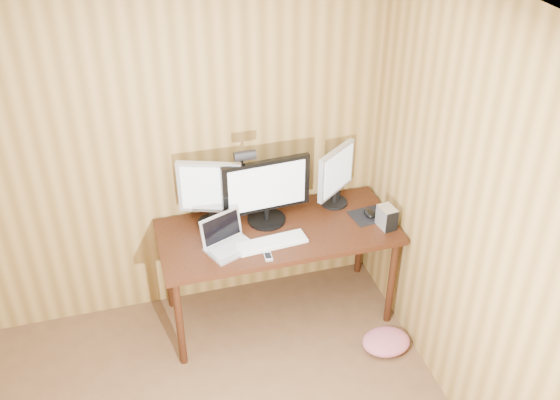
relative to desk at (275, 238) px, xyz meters
name	(u,v)px	position (x,y,z in m)	size (l,w,h in m)	color
desk	(275,238)	(0.00, 0.00, 0.00)	(1.60, 0.70, 0.75)	black
monitor_center	(266,190)	(-0.05, 0.05, 0.37)	(0.61, 0.26, 0.47)	black
monitor_left	(210,192)	(-0.41, 0.11, 0.38)	(0.41, 0.20, 0.48)	black
monitor_right	(336,175)	(0.47, 0.13, 0.36)	(0.33, 0.27, 0.44)	black
laptop	(227,240)	(-0.37, -0.16, 0.18)	(0.37, 0.33, 0.22)	silver
keyboard	(272,242)	(-0.08, -0.21, 0.13)	(0.47, 0.18, 0.02)	silver
mousepad	(369,216)	(0.65, -0.09, 0.12)	(0.24, 0.20, 0.00)	black
mouse	(369,213)	(0.65, -0.09, 0.14)	(0.07, 0.11, 0.04)	black
hard_drive	(387,217)	(0.71, -0.24, 0.20)	(0.11, 0.15, 0.15)	silver
phone	(268,256)	(-0.14, -0.34, 0.13)	(0.06, 0.10, 0.01)	silver
speaker	(336,193)	(0.50, 0.16, 0.19)	(0.05, 0.05, 0.13)	black
desk_lamp	(243,173)	(-0.19, 0.11, 0.50)	(0.14, 0.20, 0.61)	black
fabric_pile	(386,342)	(0.62, -0.61, -0.57)	(0.34, 0.28, 0.11)	#B45764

